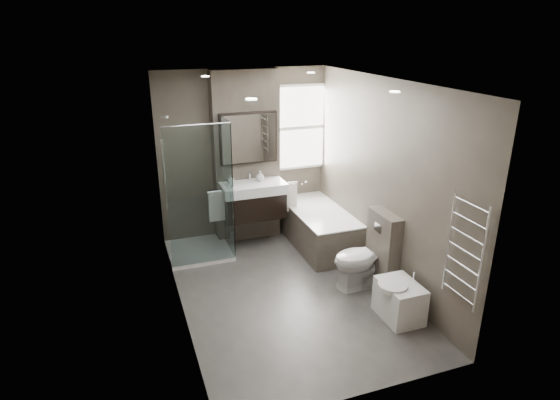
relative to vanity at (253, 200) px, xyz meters
name	(u,v)px	position (x,y,z in m)	size (l,w,h in m)	color
room	(287,195)	(0.00, -1.43, 0.56)	(2.70, 3.90, 2.70)	#474441
vanity_pier	(246,157)	(0.00, 0.35, 0.56)	(1.00, 0.25, 2.60)	#514940
vanity	(253,200)	(0.00, 0.00, 0.00)	(0.95, 0.47, 0.66)	black
mirror_cabinet	(249,138)	(0.00, 0.19, 0.89)	(0.86, 0.08, 0.76)	black
towel_left	(217,206)	(-0.56, -0.02, -0.02)	(0.24, 0.06, 0.44)	silver
towel_right	(289,197)	(0.56, -0.02, -0.02)	(0.24, 0.06, 0.44)	silver
shower_enclosure	(205,224)	(-0.75, -0.08, -0.25)	(0.90, 0.90, 2.00)	white
bathtub	(318,226)	(0.92, -0.33, -0.43)	(0.75, 1.60, 0.57)	#514940
window	(299,128)	(0.90, 0.45, 0.93)	(0.98, 0.06, 1.33)	white
toilet	(363,258)	(0.97, -1.62, -0.34)	(0.45, 0.79, 0.80)	white
cistern_box	(383,250)	(1.21, -1.68, -0.24)	(0.19, 0.55, 1.00)	#514940
bidet	(399,300)	(1.01, -2.39, -0.51)	(0.47, 0.55, 0.57)	white
towel_radiator	(465,251)	(1.25, -3.03, 0.38)	(0.03, 0.49, 1.10)	silver
soap_bottle_a	(231,181)	(-0.33, -0.02, 0.34)	(0.08, 0.08, 0.17)	white
soap_bottle_b	(260,176)	(0.13, 0.07, 0.34)	(0.12, 0.12, 0.16)	white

